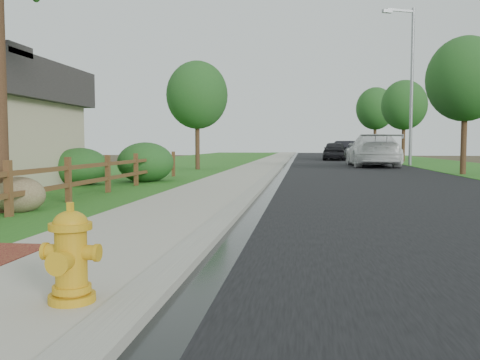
# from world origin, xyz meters

# --- Properties ---
(ground) EXTENTS (120.00, 120.00, 0.00)m
(ground) POSITION_xyz_m (0.00, 0.00, 0.00)
(ground) COLOR #36301D
(road) EXTENTS (8.00, 90.00, 0.02)m
(road) POSITION_xyz_m (4.60, 35.00, 0.01)
(road) COLOR black
(road) RESTS_ON ground
(curb) EXTENTS (0.40, 90.00, 0.12)m
(curb) POSITION_xyz_m (0.40, 35.00, 0.06)
(curb) COLOR gray
(curb) RESTS_ON ground
(wet_gutter) EXTENTS (0.50, 90.00, 0.00)m
(wet_gutter) POSITION_xyz_m (0.75, 35.00, 0.02)
(wet_gutter) COLOR black
(wet_gutter) RESTS_ON road
(sidewalk) EXTENTS (2.20, 90.00, 0.10)m
(sidewalk) POSITION_xyz_m (-0.90, 35.00, 0.05)
(sidewalk) COLOR #A5A18F
(sidewalk) RESTS_ON ground
(grass_strip) EXTENTS (1.60, 90.00, 0.06)m
(grass_strip) POSITION_xyz_m (-2.80, 35.00, 0.03)
(grass_strip) COLOR #1D5719
(grass_strip) RESTS_ON ground
(lawn_near) EXTENTS (9.00, 90.00, 0.04)m
(lawn_near) POSITION_xyz_m (-8.00, 35.00, 0.02)
(lawn_near) COLOR #1D5719
(lawn_near) RESTS_ON ground
(verge_far) EXTENTS (6.00, 90.00, 0.04)m
(verge_far) POSITION_xyz_m (11.50, 35.00, 0.02)
(verge_far) COLOR #1D5719
(verge_far) RESTS_ON ground
(ranch_fence) EXTENTS (0.12, 16.92, 1.10)m
(ranch_fence) POSITION_xyz_m (-3.60, 6.40, 0.62)
(ranch_fence) COLOR #542E1C
(ranch_fence) RESTS_ON ground
(fire_hydrant) EXTENTS (0.53, 0.42, 0.82)m
(fire_hydrant) POSITION_xyz_m (-0.10, -2.02, 0.48)
(fire_hydrant) COLOR #C38F17
(fire_hydrant) RESTS_ON sidewalk
(white_suv) EXTENTS (2.90, 6.96, 2.01)m
(white_suv) POSITION_xyz_m (6.11, 26.70, 1.02)
(white_suv) COLOR white
(white_suv) RESTS_ON road
(dark_car_mid) EXTENTS (2.43, 5.02, 1.65)m
(dark_car_mid) POSITION_xyz_m (4.57, 39.42, 0.85)
(dark_car_mid) COLOR black
(dark_car_mid) RESTS_ON road
(dark_car_far) EXTENTS (3.77, 5.53, 1.73)m
(dark_car_far) POSITION_xyz_m (5.77, 43.92, 0.88)
(dark_car_far) COLOR black
(dark_car_far) RESTS_ON road
(streetlight) EXTENTS (2.21, 1.08, 10.08)m
(streetlight) POSITION_xyz_m (8.52, 28.15, 5.71)
(streetlight) COLOR gray
(streetlight) RESTS_ON ground
(boulder) EXTENTS (1.34, 1.18, 0.75)m
(boulder) POSITION_xyz_m (-3.90, 3.61, 0.37)
(boulder) COLOR brown
(boulder) RESTS_ON ground
(shrub_c) EXTENTS (2.27, 2.27, 1.47)m
(shrub_c) POSITION_xyz_m (-3.90, 11.95, 0.73)
(shrub_c) COLOR #1B4D1C
(shrub_c) RESTS_ON ground
(shrub_d) EXTENTS (2.25, 2.25, 1.28)m
(shrub_d) POSITION_xyz_m (-5.64, 10.32, 0.64)
(shrub_d) COLOR #1B4D1C
(shrub_d) RESTS_ON ground
(tree_near_left) EXTENTS (3.31, 3.31, 5.87)m
(tree_near_left) POSITION_xyz_m (-3.90, 21.14, 4.03)
(tree_near_left) COLOR #382317
(tree_near_left) RESTS_ON ground
(tree_near_right) EXTENTS (3.46, 3.46, 6.23)m
(tree_near_right) POSITION_xyz_m (9.00, 18.21, 4.32)
(tree_near_right) COLOR #382317
(tree_near_right) RESTS_ON ground
(tree_mid_right) EXTENTS (3.56, 3.56, 6.45)m
(tree_mid_right) POSITION_xyz_m (9.66, 35.58, 4.48)
(tree_mid_right) COLOR #382317
(tree_mid_right) RESTS_ON ground
(tree_far_right) EXTENTS (3.87, 3.87, 7.14)m
(tree_far_right) POSITION_xyz_m (9.00, 46.84, 4.99)
(tree_far_right) COLOR #382317
(tree_far_right) RESTS_ON ground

